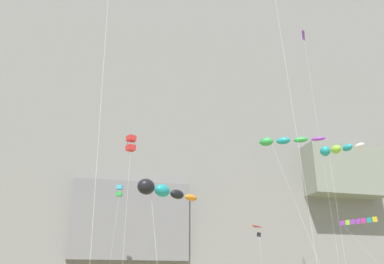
{
  "coord_description": "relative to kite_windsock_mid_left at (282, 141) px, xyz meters",
  "views": [
    {
      "loc": [
        -5.74,
        -9.23,
        2.1
      ],
      "look_at": [
        2.38,
        21.46,
        14.09
      ],
      "focal_mm": 37.72,
      "sensor_mm": 36.0,
      "label": 1
    }
  ],
  "objects": [
    {
      "name": "kite_banner_low_left",
      "position": [
        14.6,
        10.98,
        -4.67
      ],
      "size": [
        3.95,
        5.01,
        9.05
      ],
      "color": "black",
      "rests_on": "ground"
    },
    {
      "name": "kite_delta_low_center",
      "position": [
        3.74,
        12.84,
        -6.01
      ],
      "size": [
        2.6,
        3.9,
        7.43
      ],
      "color": "red",
      "rests_on": "ground"
    },
    {
      "name": "kite_diamond_front_field",
      "position": [
        7.64,
        6.75,
        13.43
      ],
      "size": [
        2.28,
        5.4,
        30.4
      ],
      "color": "purple",
      "rests_on": "ground"
    },
    {
      "name": "kite_box_high_right",
      "position": [
        -11.73,
        17.55,
        -1.18
      ],
      "size": [
        1.42,
        3.41,
        12.73
      ],
      "color": "#38B2D1",
      "rests_on": "ground"
    },
    {
      "name": "kite_windsock_far_right",
      "position": [
        7.2,
        3.13,
        0.84
      ],
      "size": [
        3.32,
        4.57,
        14.77
      ],
      "color": "teal",
      "rests_on": "ground"
    },
    {
      "name": "kite_windsock_upper_mid",
      "position": [
        -11.24,
        -6.21,
        -6.12
      ],
      "size": [
        4.34,
        4.41,
        7.58
      ],
      "color": "black",
      "rests_on": "ground"
    },
    {
      "name": "cliff_face",
      "position": [
        -9.57,
        34.73,
        16.66
      ],
      "size": [
        180.0,
        24.89,
        59.94
      ],
      "color": "gray",
      "rests_on": "ground"
    },
    {
      "name": "kite_windsock_mid_left",
      "position": [
        0.0,
        0.0,
        0.0
      ],
      "size": [
        4.92,
        5.39,
        13.66
      ],
      "color": "green",
      "rests_on": "ground"
    },
    {
      "name": "kite_box_upper_left",
      "position": [
        -12.57,
        -1.03,
        -1.72
      ],
      "size": [
        0.75,
        2.51,
        12.15
      ],
      "color": "red",
      "rests_on": "ground"
    }
  ]
}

